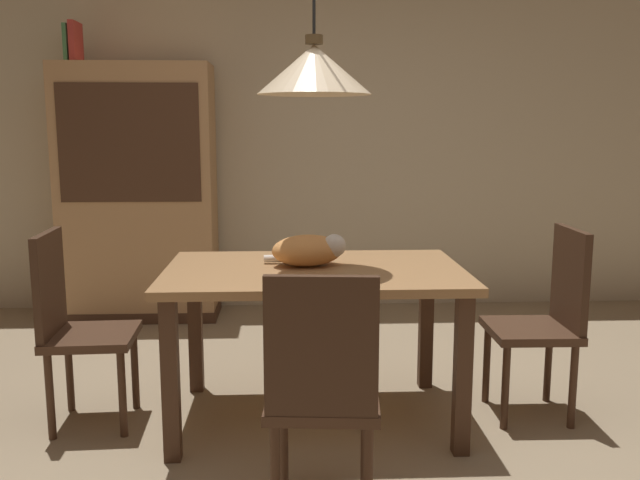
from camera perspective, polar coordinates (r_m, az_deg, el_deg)
name	(u,v)px	position (r m, az deg, el deg)	size (l,w,h in m)	color
ground	(333,463)	(3.03, 1.09, -18.19)	(10.00, 10.00, 0.00)	#998466
back_wall	(311,121)	(5.33, -0.76, 9.96)	(6.40, 0.10, 2.90)	beige
dining_table	(314,289)	(3.22, -0.48, -4.12)	(1.40, 0.90, 0.75)	#A87A4C
chair_right_side	(547,314)	(3.48, 18.51, -5.91)	(0.41, 0.41, 0.93)	#472D1E
chair_near_front	(322,386)	(2.42, 0.19, -12.19)	(0.43, 0.43, 0.93)	#472D1E
chair_left_side	(74,320)	(3.40, -19.94, -6.35)	(0.42, 0.42, 0.93)	#472D1E
cat_sleeping	(310,250)	(3.23, -0.88, -0.85)	(0.40, 0.28, 0.16)	#E59951
pendant_lamp	(314,69)	(3.14, -0.50, 14.16)	(0.52, 0.52, 1.30)	beige
hutch_bookcase	(139,198)	(5.14, -14.98, 3.39)	(1.12, 0.45, 1.85)	tan
book_green_slim	(69,44)	(5.26, -20.32, 15.18)	(0.03, 0.20, 0.26)	#427A4C
book_red_tall	(76,42)	(5.24, -19.80, 15.34)	(0.04, 0.22, 0.28)	#B73833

